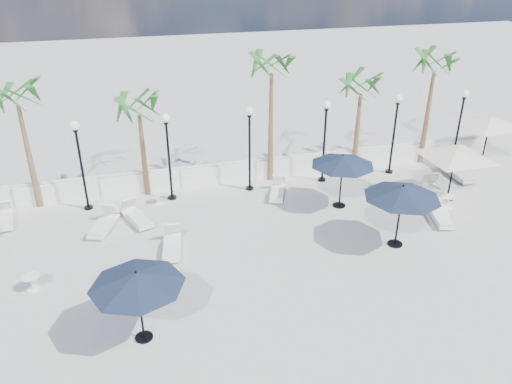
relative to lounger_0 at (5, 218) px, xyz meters
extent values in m
plane|color=#9F9E9A|center=(10.15, -6.09, -0.22)|extent=(100.00, 100.00, 0.00)
cube|color=silver|center=(10.15, 1.41, 0.23)|extent=(26.00, 0.30, 0.90)
cube|color=silver|center=(10.15, 1.41, 0.75)|extent=(26.00, 0.12, 0.08)
cylinder|color=black|center=(3.15, 0.41, -0.17)|extent=(0.36, 0.36, 0.10)
cylinder|color=black|center=(3.15, 0.41, 1.53)|extent=(0.10, 0.10, 3.50)
cylinder|color=black|center=(3.15, 0.41, 3.23)|extent=(0.18, 0.18, 0.10)
sphere|color=white|center=(3.15, 0.41, 3.44)|extent=(0.36, 0.36, 0.36)
cylinder|color=black|center=(6.65, 0.41, -0.17)|extent=(0.36, 0.36, 0.10)
cylinder|color=black|center=(6.65, 0.41, 1.53)|extent=(0.10, 0.10, 3.50)
cylinder|color=black|center=(6.65, 0.41, 3.23)|extent=(0.18, 0.18, 0.10)
sphere|color=white|center=(6.65, 0.41, 3.44)|extent=(0.36, 0.36, 0.36)
cylinder|color=black|center=(10.15, 0.41, -0.17)|extent=(0.36, 0.36, 0.10)
cylinder|color=black|center=(10.15, 0.41, 1.53)|extent=(0.10, 0.10, 3.50)
cylinder|color=black|center=(10.15, 0.41, 3.23)|extent=(0.18, 0.18, 0.10)
sphere|color=white|center=(10.15, 0.41, 3.44)|extent=(0.36, 0.36, 0.36)
cylinder|color=black|center=(13.65, 0.41, -0.17)|extent=(0.36, 0.36, 0.10)
cylinder|color=black|center=(13.65, 0.41, 1.53)|extent=(0.10, 0.10, 3.50)
cylinder|color=black|center=(13.65, 0.41, 3.23)|extent=(0.18, 0.18, 0.10)
sphere|color=white|center=(13.65, 0.41, 3.44)|extent=(0.36, 0.36, 0.36)
cylinder|color=black|center=(17.15, 0.41, -0.17)|extent=(0.36, 0.36, 0.10)
cylinder|color=black|center=(17.15, 0.41, 1.53)|extent=(0.10, 0.10, 3.50)
cylinder|color=black|center=(17.15, 0.41, 3.23)|extent=(0.18, 0.18, 0.10)
sphere|color=white|center=(17.15, 0.41, 3.44)|extent=(0.36, 0.36, 0.36)
cylinder|color=black|center=(20.65, 0.41, -0.17)|extent=(0.36, 0.36, 0.10)
cylinder|color=black|center=(20.65, 0.41, 1.53)|extent=(0.10, 0.10, 3.50)
cylinder|color=black|center=(20.65, 0.41, 3.23)|extent=(0.18, 0.18, 0.10)
sphere|color=white|center=(20.65, 0.41, 3.44)|extent=(0.36, 0.36, 0.36)
cone|color=brown|center=(1.15, 1.21, 1.98)|extent=(0.28, 0.28, 4.40)
cone|color=brown|center=(5.65, 1.21, 1.58)|extent=(0.28, 0.28, 3.60)
cone|color=brown|center=(11.35, 1.21, 2.28)|extent=(0.28, 0.28, 5.00)
cone|color=brown|center=(15.65, 1.21, 1.68)|extent=(0.28, 0.28, 3.80)
cone|color=brown|center=(19.35, 1.21, 2.08)|extent=(0.28, 0.28, 4.60)
cube|color=white|center=(0.00, -0.02, -0.08)|extent=(0.83, 1.78, 0.09)
cube|color=white|center=(0.04, -0.25, 0.02)|extent=(0.71, 1.23, 0.09)
cube|color=white|center=(-0.10, 0.67, 0.26)|extent=(0.59, 0.48, 0.54)
cube|color=white|center=(5.06, -1.27, -0.07)|extent=(1.25, 1.98, 0.10)
cube|color=white|center=(5.15, -1.51, 0.04)|extent=(1.00, 1.40, 0.10)
cube|color=white|center=(4.79, -0.56, 0.31)|extent=(0.71, 0.62, 0.59)
cube|color=white|center=(3.77, -1.54, -0.07)|extent=(1.28, 1.98, 0.10)
cube|color=white|center=(3.68, -1.78, 0.04)|extent=(1.01, 1.39, 0.10)
cube|color=white|center=(4.05, -0.83, 0.31)|extent=(0.71, 0.63, 0.59)
cube|color=white|center=(6.15, -3.76, -0.07)|extent=(0.91, 1.94, 0.10)
cube|color=white|center=(6.11, -4.01, 0.04)|extent=(0.77, 1.34, 0.10)
cube|color=white|center=(6.27, -3.01, 0.30)|extent=(0.65, 0.53, 0.58)
cube|color=white|center=(11.15, -0.57, -0.08)|extent=(1.21, 1.86, 0.10)
cube|color=white|center=(11.06, -0.80, 0.03)|extent=(0.96, 1.32, 0.10)
cube|color=white|center=(11.42, 0.09, 0.28)|extent=(0.67, 0.60, 0.55)
cube|color=white|center=(17.75, -2.53, -0.06)|extent=(1.09, 2.04, 0.10)
cube|color=white|center=(17.69, -2.78, 0.05)|extent=(0.90, 1.42, 0.10)
cube|color=white|center=(17.93, -1.76, 0.32)|extent=(0.70, 0.59, 0.61)
cube|color=white|center=(16.74, -4.41, -0.08)|extent=(1.05, 1.84, 0.09)
cube|color=white|center=(16.67, -4.64, 0.03)|extent=(0.85, 1.29, 0.09)
cube|color=white|center=(16.94, -3.73, 0.27)|extent=(0.64, 0.55, 0.55)
cube|color=white|center=(19.94, -1.05, -0.08)|extent=(0.62, 1.78, 0.10)
cube|color=white|center=(19.94, -1.28, 0.03)|extent=(0.57, 1.20, 0.10)
cube|color=white|center=(19.95, -0.33, 0.28)|extent=(0.56, 0.43, 0.55)
cube|color=white|center=(17.21, -3.58, -0.09)|extent=(1.01, 1.68, 0.09)
cube|color=white|center=(17.14, -3.78, 0.00)|extent=(0.81, 1.18, 0.09)
cube|color=white|center=(17.41, -2.97, 0.23)|extent=(0.59, 0.52, 0.50)
cylinder|color=white|center=(1.58, -4.85, -0.20)|extent=(0.43, 0.43, 0.03)
cylinder|color=white|center=(1.58, -4.85, 0.04)|extent=(0.06, 0.06, 0.51)
cylinder|color=white|center=(1.58, -4.85, 0.30)|extent=(0.55, 0.55, 0.03)
cylinder|color=white|center=(6.07, 0.11, -0.21)|extent=(0.37, 0.37, 0.03)
cylinder|color=white|center=(6.07, 0.11, 0.00)|extent=(0.06, 0.06, 0.44)
cylinder|color=white|center=(6.07, 0.11, 0.23)|extent=(0.48, 0.48, 0.03)
cylinder|color=white|center=(17.70, -3.51, -0.20)|extent=(0.43, 0.43, 0.03)
cylinder|color=white|center=(17.70, -3.51, 0.04)|extent=(0.06, 0.06, 0.52)
cylinder|color=white|center=(17.70, -3.51, 0.31)|extent=(0.56, 0.56, 0.03)
cylinder|color=black|center=(4.85, -8.02, -0.19)|extent=(0.50, 0.50, 0.05)
cylinder|color=black|center=(4.85, -8.02, 0.88)|extent=(0.06, 0.06, 2.19)
cone|color=black|center=(4.85, -8.02, 1.81)|extent=(2.60, 2.60, 0.40)
sphere|color=black|center=(4.85, -8.02, 2.04)|extent=(0.07, 0.07, 0.07)
cylinder|color=black|center=(13.39, -2.15, -0.19)|extent=(0.53, 0.53, 0.06)
cylinder|color=black|center=(13.39, -2.15, 0.91)|extent=(0.07, 0.07, 2.27)
cone|color=black|center=(13.39, -2.15, 1.88)|extent=(2.64, 2.64, 0.42)
sphere|color=black|center=(13.39, -2.15, 2.11)|extent=(0.08, 0.08, 0.08)
cylinder|color=black|center=(14.15, -5.50, -0.19)|extent=(0.55, 0.55, 0.06)
cylinder|color=black|center=(14.15, -5.50, 0.96)|extent=(0.07, 0.07, 2.35)
cone|color=black|center=(14.15, -5.50, 1.96)|extent=(2.75, 2.75, 0.44)
sphere|color=black|center=(14.15, -5.50, 2.20)|extent=(0.08, 0.08, 0.08)
cylinder|color=black|center=(18.22, -2.78, -0.19)|extent=(0.51, 0.51, 0.06)
cylinder|color=black|center=(18.22, -2.78, 0.91)|extent=(0.07, 0.07, 2.27)
pyramid|color=beige|center=(18.22, -2.78, 2.07)|extent=(5.02, 5.02, 0.34)
cylinder|color=black|center=(22.15, 0.11, -0.19)|extent=(0.55, 0.55, 0.06)
cylinder|color=black|center=(22.15, 0.11, 0.97)|extent=(0.07, 0.07, 2.38)
pyramid|color=beige|center=(22.15, 0.11, 2.18)|extent=(5.16, 5.16, 0.37)
camera|label=1|loc=(5.06, -19.21, 9.74)|focal=35.00mm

